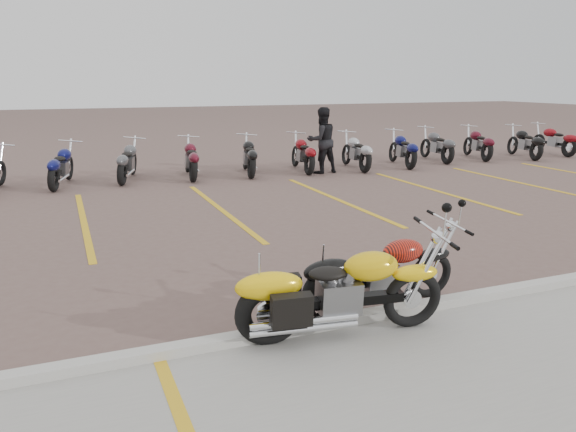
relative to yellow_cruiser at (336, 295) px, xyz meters
name	(u,v)px	position (x,y,z in m)	size (l,w,h in m)	color
ground	(296,268)	(0.49, 2.20, -0.46)	(100.00, 100.00, 0.00)	brown
curb	(367,317)	(0.49, 0.20, -0.40)	(60.00, 0.18, 0.12)	#ADAAA3
parking_stripes	(221,210)	(0.49, 6.20, -0.46)	(38.00, 5.50, 0.01)	gold
yellow_cruiser	(336,295)	(0.00, 0.00, 0.00)	(2.24, 0.49, 0.93)	black
flame_cruiser	(376,275)	(0.77, 0.49, -0.05)	(2.03, 0.31, 0.83)	black
person_b	(322,140)	(4.46, 9.69, 0.48)	(0.91, 0.71, 1.88)	black
bg_bike_row	(275,154)	(3.23, 10.26, 0.09)	(22.47, 2.09, 1.10)	black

